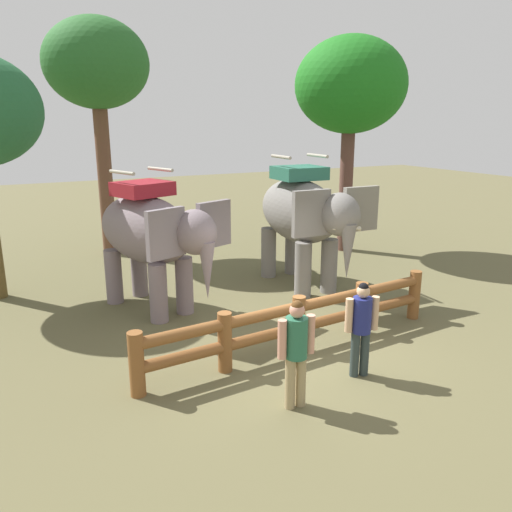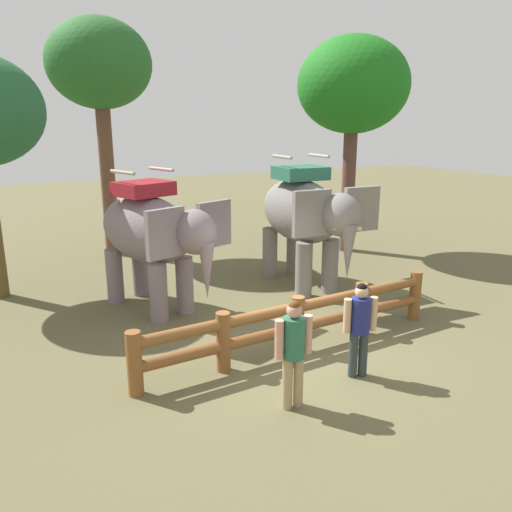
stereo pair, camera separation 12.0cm
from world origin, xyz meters
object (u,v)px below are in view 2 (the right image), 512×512
(tree_far_left, at_px, (353,87))
(log_fence, at_px, (298,320))
(tourist_man_in_blue, at_px, (360,323))
(elephant_near_left, at_px, (152,233))
(tourist_woman_in_black, at_px, (293,347))
(tree_far_right, at_px, (100,68))
(elephant_center, at_px, (305,215))

(tree_far_left, bearing_deg, log_fence, -132.60)
(tourist_man_in_blue, distance_m, tree_far_left, 9.51)
(elephant_near_left, bearing_deg, log_fence, -61.40)
(tourist_woman_in_black, distance_m, tree_far_right, 11.36)
(tree_far_right, bearing_deg, log_fence, -79.54)
(elephant_near_left, bearing_deg, tree_far_right, 88.52)
(tourist_woman_in_black, xyz_separation_m, tree_far_right, (-0.57, 10.35, 4.63))
(log_fence, relative_size, elephant_near_left, 1.70)
(elephant_near_left, distance_m, elephant_center, 3.81)
(log_fence, bearing_deg, tourist_man_in_blue, -72.43)
(log_fence, distance_m, tree_far_left, 9.01)
(log_fence, relative_size, tourist_woman_in_black, 3.78)
(tree_far_left, distance_m, tree_far_right, 7.55)
(elephant_center, bearing_deg, tree_far_left, 38.95)
(tourist_woman_in_black, xyz_separation_m, tourist_man_in_blue, (1.45, 0.33, -0.03))
(tourist_man_in_blue, distance_m, tree_far_right, 11.23)
(log_fence, xyz_separation_m, tourist_man_in_blue, (0.40, -1.27, 0.34))
(tree_far_right, bearing_deg, tourist_man_in_blue, -78.61)
(tree_far_left, bearing_deg, tourist_man_in_blue, -124.83)
(elephant_near_left, distance_m, tree_far_left, 8.20)
(tree_far_left, height_order, tree_far_right, tree_far_right)
(log_fence, bearing_deg, elephant_center, 56.83)
(log_fence, bearing_deg, tree_far_right, 100.46)
(tree_far_left, bearing_deg, tourist_woman_in_black, -130.72)
(elephant_center, height_order, tree_far_right, tree_far_right)
(elephant_center, bearing_deg, tree_far_right, 123.12)
(tourist_man_in_blue, xyz_separation_m, tree_far_left, (4.89, 7.03, 4.15))
(tourist_woman_in_black, relative_size, tree_far_right, 0.24)
(elephant_near_left, bearing_deg, tourist_man_in_blue, -64.33)
(tourist_woman_in_black, bearing_deg, elephant_near_left, 98.41)
(tree_far_right, bearing_deg, elephant_near_left, -91.48)
(tree_far_right, bearing_deg, tree_far_left, -23.42)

